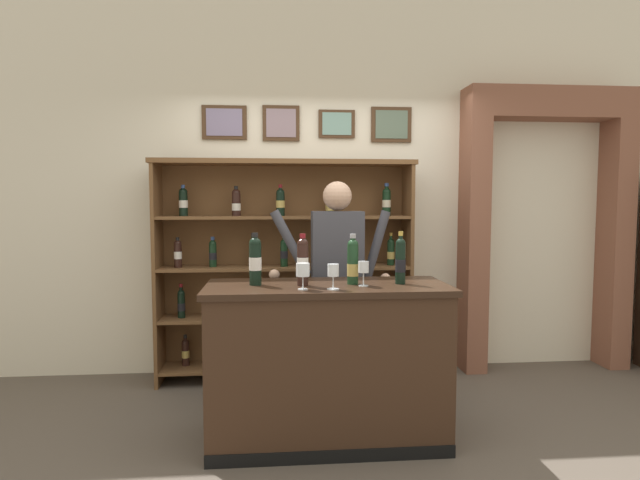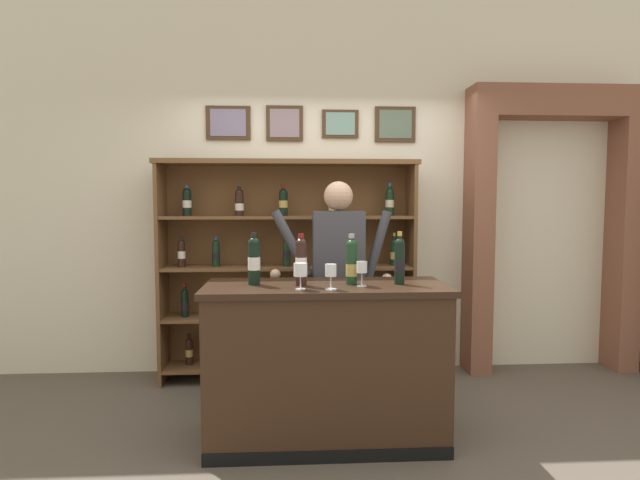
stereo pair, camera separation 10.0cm
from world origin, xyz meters
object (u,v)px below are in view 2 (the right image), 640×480
at_px(wine_shelf, 288,262).
at_px(tasting_bottle_chianti, 400,260).
at_px(tasting_bottle_super_tuscan, 301,260).
at_px(wine_glass_left, 300,271).
at_px(shopkeeper, 338,269).
at_px(wine_glass_right, 331,272).
at_px(tasting_bottle_grappa, 352,261).
at_px(tasting_bottle_vin_santo, 254,260).
at_px(wine_glass_center, 362,269).
at_px(tasting_counter, 326,363).

xyz_separation_m(wine_shelf, tasting_bottle_chianti, (0.72, -1.23, 0.15)).
bearing_deg(tasting_bottle_super_tuscan, wine_glass_left, -92.72).
distance_m(shopkeeper, wine_glass_right, 0.80).
bearing_deg(tasting_bottle_grappa, tasting_bottle_vin_santo, 177.92).
bearing_deg(wine_glass_right, tasting_bottle_chianti, 21.34).
relative_size(wine_glass_right, wine_glass_center, 0.98).
height_order(tasting_bottle_super_tuscan, tasting_bottle_grappa, tasting_bottle_super_tuscan).
xyz_separation_m(tasting_bottle_chianti, wine_glass_right, (-0.45, -0.18, -0.04)).
bearing_deg(tasting_bottle_grappa, wine_glass_right, -128.18).
height_order(tasting_bottle_grappa, wine_glass_left, tasting_bottle_grappa).
distance_m(wine_glass_left, wine_glass_center, 0.40).
distance_m(tasting_bottle_vin_santo, wine_glass_center, 0.68).
relative_size(wine_shelf, tasting_counter, 1.44).
bearing_deg(tasting_counter, tasting_bottle_chianti, -1.57).
relative_size(tasting_counter, tasting_bottle_chianti, 4.58).
bearing_deg(tasting_bottle_chianti, wine_glass_left, -165.47).
bearing_deg(tasting_counter, tasting_bottle_grappa, -0.80).
xyz_separation_m(tasting_bottle_super_tuscan, tasting_bottle_chianti, (0.63, 0.02, -0.01)).
bearing_deg(tasting_bottle_vin_santo, tasting_bottle_chianti, -2.05).
xyz_separation_m(wine_shelf, wine_glass_center, (0.47, -1.30, 0.11)).
bearing_deg(shopkeeper, tasting_counter, -102.56).
bearing_deg(tasting_bottle_super_tuscan, shopkeeper, 64.97).
xyz_separation_m(tasting_bottle_vin_santo, wine_glass_center, (0.67, -0.10, -0.05)).
xyz_separation_m(tasting_counter, shopkeeper, (0.13, 0.59, 0.54)).
xyz_separation_m(wine_shelf, wine_glass_left, (0.08, -1.40, 0.11)).
bearing_deg(wine_glass_left, wine_shelf, 93.34).
relative_size(wine_shelf, tasting_bottle_super_tuscan, 6.79).
relative_size(tasting_bottle_super_tuscan, tasting_bottle_grappa, 1.01).
relative_size(tasting_bottle_chianti, wine_glass_left, 2.10).
bearing_deg(wine_glass_right, tasting_bottle_super_tuscan, 137.42).
relative_size(tasting_counter, wine_glass_right, 9.98).
height_order(shopkeeper, wine_glass_left, shopkeeper).
xyz_separation_m(tasting_counter, wine_glass_left, (-0.17, -0.18, 0.62)).
height_order(tasting_bottle_vin_santo, tasting_bottle_grappa, tasting_bottle_vin_santo).
height_order(tasting_bottle_super_tuscan, tasting_bottle_chianti, tasting_bottle_chianti).
bearing_deg(tasting_bottle_super_tuscan, wine_shelf, 94.05).
bearing_deg(wine_shelf, tasting_bottle_grappa, -71.41).
bearing_deg(tasting_bottle_vin_santo, wine_glass_left, -34.29).
bearing_deg(shopkeeper, wine_shelf, 121.23).
relative_size(tasting_counter, tasting_bottle_grappa, 4.78).
distance_m(shopkeeper, tasting_bottle_chianti, 0.71).
bearing_deg(tasting_bottle_chianti, wine_glass_center, -164.90).
bearing_deg(shopkeeper, wine_glass_right, -98.49).
height_order(tasting_bottle_vin_santo, tasting_bottle_chianti, tasting_bottle_chianti).
height_order(wine_shelf, wine_glass_right, wine_shelf).
xyz_separation_m(tasting_counter, tasting_bottle_grappa, (0.16, -0.00, 0.66)).
bearing_deg(wine_glass_left, tasting_bottle_vin_santo, 145.71).
relative_size(tasting_bottle_vin_santo, tasting_bottle_chianti, 0.98).
xyz_separation_m(tasting_counter, tasting_bottle_vin_santo, (-0.46, 0.02, 0.67)).
distance_m(shopkeeper, wine_glass_center, 0.68).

